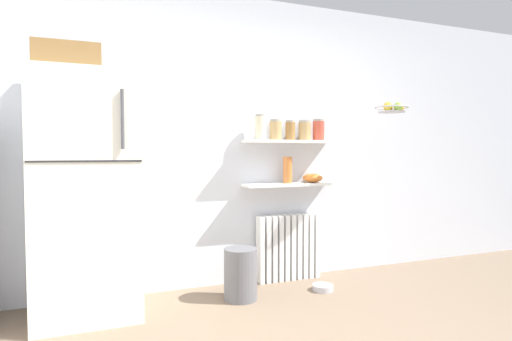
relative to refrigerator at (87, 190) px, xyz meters
name	(u,v)px	position (x,y,z in m)	size (l,w,h in m)	color
back_wall	(258,142)	(1.48, 0.37, 0.38)	(7.04, 0.10, 2.60)	silver
refrigerator	(87,190)	(0.00, 0.00, 0.00)	(0.72, 0.67, 1.94)	silver
radiator	(288,247)	(1.74, 0.24, -0.62)	(0.61, 0.12, 0.61)	white
wall_shelf_lower	(290,184)	(1.74, 0.21, -0.02)	(0.89, 0.22, 0.03)	white
wall_shelf_upper	(290,142)	(1.74, 0.21, 0.37)	(0.89, 0.22, 0.03)	white
storage_jar_0	(260,127)	(1.44, 0.21, 0.50)	(0.09, 0.09, 0.23)	beige
storage_jar_1	(275,130)	(1.59, 0.21, 0.48)	(0.11, 0.11, 0.19)	tan
storage_jar_2	(290,130)	(1.74, 0.21, 0.48)	(0.09, 0.09, 0.18)	olive
storage_jar_3	(305,131)	(1.89, 0.21, 0.48)	(0.12, 0.12, 0.18)	tan
storage_jar_4	(319,130)	(2.04, 0.21, 0.49)	(0.11, 0.11, 0.20)	#C64C38
vase	(288,170)	(1.72, 0.21, 0.11)	(0.08, 0.08, 0.25)	#CC7033
shelf_bowl	(313,178)	(1.98, 0.21, 0.03)	(0.19, 0.19, 0.09)	orange
trash_bin	(241,274)	(1.15, -0.10, -0.71)	(0.27, 0.27, 0.42)	slate
pet_food_bowl	(323,288)	(1.89, -0.16, -0.90)	(0.18, 0.18, 0.05)	#B7B7BC
hanging_fruit_basket	(393,108)	(2.55, -0.22, 0.67)	(0.30, 0.30, 0.10)	#B2B2B7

